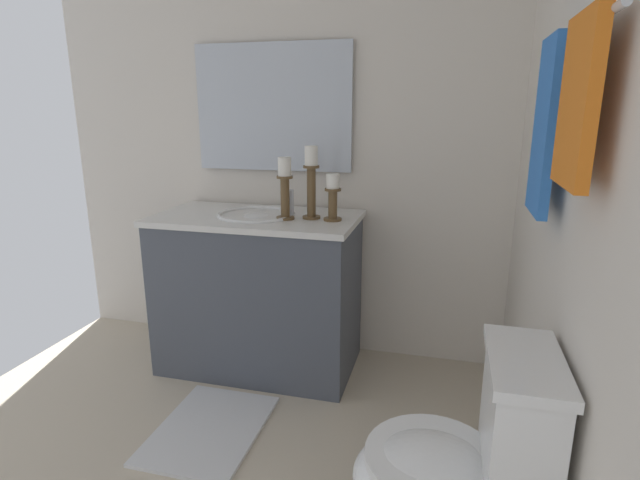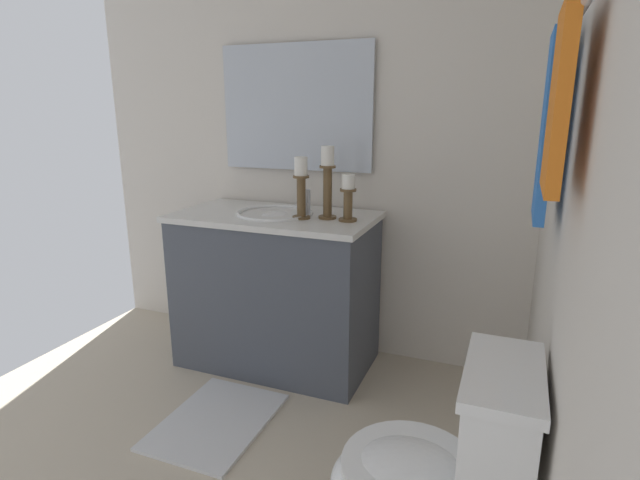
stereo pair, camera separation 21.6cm
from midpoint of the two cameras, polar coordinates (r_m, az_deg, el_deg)
name	(u,v)px [view 2 (the right image)]	position (r m, az deg, el deg)	size (l,w,h in m)	color
floor	(170,476)	(2.19, -13.88, -24.84)	(2.59, 2.59, 0.02)	beige
wall_back	(585,174)	(1.37, 32.26, 6.40)	(2.59, 0.04, 2.45)	silver
wall_left	(301,136)	(2.83, 0.02, 11.87)	(0.04, 2.59, 2.45)	silver
vanity_cabinet	(276,289)	(2.71, -2.75, -5.74)	(0.58, 1.05, 0.84)	#474C56
sink_basin	(275,221)	(2.60, -2.83, 2.15)	(0.40, 0.40, 0.24)	white
mirror	(296,108)	(2.79, -0.55, 14.91)	(0.02, 0.88, 0.67)	silver
candle_holder_tall	(348,197)	(2.41, 5.81, 4.92)	(0.09, 0.09, 0.23)	brown
candle_holder_short	(328,180)	(2.45, 3.41, 6.85)	(0.09, 0.09, 0.36)	brown
candle_holder_mid	(301,186)	(2.45, 0.35, 6.19)	(0.09, 0.09, 0.31)	brown
towel_bar	(571,27)	(1.49, 30.86, 20.22)	(0.02, 0.02, 0.80)	silver
towel_near_vanity	(547,129)	(1.68, 28.10, 11.16)	(0.26, 0.03, 0.54)	blue
towel_center	(559,101)	(1.28, 30.31, 13.55)	(0.28, 0.03, 0.39)	orange
bath_mat	(216,421)	(2.41, -9.14, -19.89)	(0.60, 0.44, 0.02)	silver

